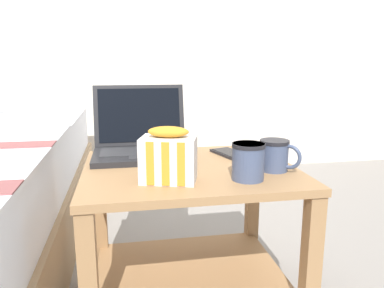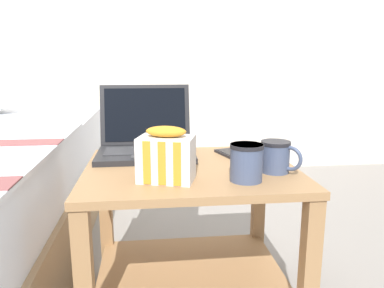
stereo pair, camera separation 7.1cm
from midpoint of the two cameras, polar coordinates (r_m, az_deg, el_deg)
The scene contains 6 objects.
bedside_table at distance 1.19m, azimuth -2.07°, elevation -11.45°, with size 0.63×0.53×0.48m.
laptop at distance 1.29m, azimuth -9.27°, elevation 0.42°, with size 0.32×0.28×0.23m.
mug_front_left at distance 1.01m, azimuth 6.62°, elevation -2.35°, with size 0.09×0.13×0.10m.
mug_front_right at distance 1.11m, azimuth 10.80°, elevation -1.48°, with size 0.10×0.10×0.09m.
snack_bag at distance 0.99m, azimuth -5.62°, elevation -1.95°, with size 0.17×0.13×0.15m.
cell_phone at distance 1.28m, azimuth 4.37°, elevation -1.48°, with size 0.12×0.17×0.01m.
Camera 1 is at (-0.19, -1.08, 0.79)m, focal length 35.00 mm.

